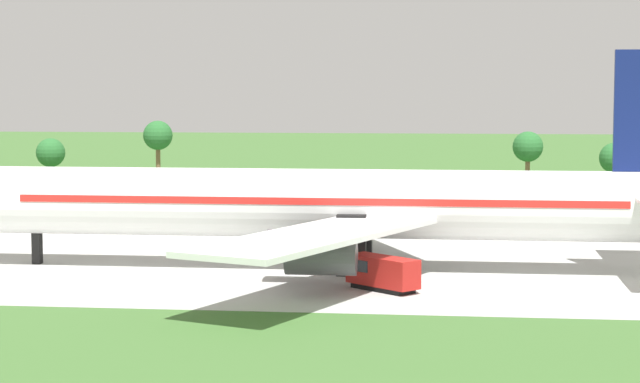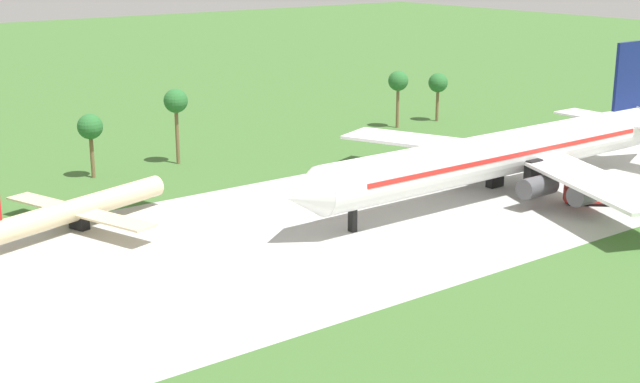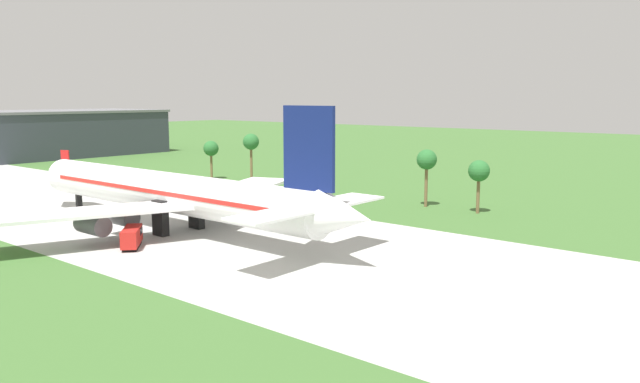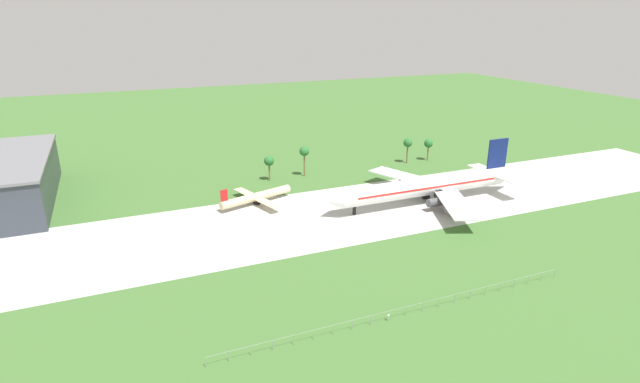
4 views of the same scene
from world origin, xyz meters
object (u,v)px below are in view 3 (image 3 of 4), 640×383
at_px(jet_airliner, 173,193).
at_px(regional_aircraft, 105,174).
at_px(terminal_building, 64,132).
at_px(baggage_tug, 132,237).

bearing_deg(jet_airliner, regional_aircraft, 158.67).
bearing_deg(terminal_building, baggage_tug, -24.87).
distance_m(regional_aircraft, baggage_tug, 63.31).
height_order(jet_airliner, regional_aircraft, jet_airliner).
height_order(regional_aircraft, terminal_building, terminal_building).
height_order(regional_aircraft, baggage_tug, regional_aircraft).
height_order(baggage_tug, terminal_building, terminal_building).
xyz_separation_m(regional_aircraft, terminal_building, (-77.48, 31.81, 5.11)).
xyz_separation_m(jet_airliner, baggage_tug, (4.19, -9.81, -4.19)).
relative_size(baggage_tug, terminal_building, 0.10).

